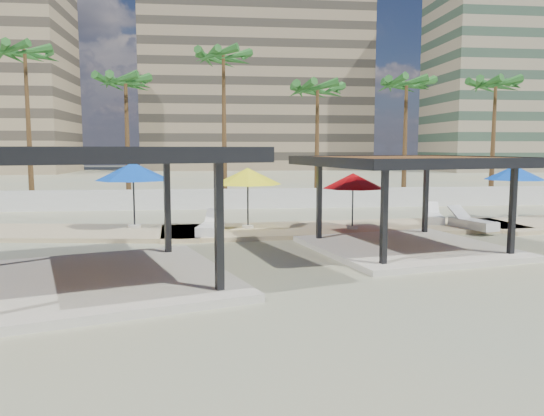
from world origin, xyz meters
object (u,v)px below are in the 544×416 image
Objects in this scene: pavilion_west at (93,203)px; lounger_a at (211,228)px; umbrella_c at (353,181)px; lounger_b at (433,218)px; pavilion_central at (409,195)px; lounger_c at (472,223)px.

pavilion_west reaches higher than lounger_a.
umbrella_c is at bearing 22.09° from pavilion_west.
lounger_b is (4.33, 1.63, -1.85)m from umbrella_c.
lounger_a is at bearing -175.86° from umbrella_c.
pavilion_central is at bearing -106.05° from lounger_a.
pavilion_central is 3.16× the size of lounger_a.
pavilion_central is 0.86× the size of pavilion_west.
lounger_a is at bearing 116.91° from lounger_b.
pavilion_central reaches higher than umbrella_c.
pavilion_west is 11.94m from umbrella_c.
lounger_c is (0.87, -2.07, 0.01)m from lounger_b.
pavilion_west is 3.82× the size of lounger_b.
pavilion_west is at bearing 168.68° from lounger_a.
umbrella_c reaches higher than lounger_c.
lounger_b is at bearing 46.82° from pavilion_central.
pavilion_west is 16.16m from lounger_c.
pavilion_central is 10.65m from pavilion_west.
lounger_a is (3.07, 7.26, -1.79)m from pavilion_west.
lounger_c is at bearing -78.37° from lounger_a.
pavilion_central is 6.85m from lounger_b.
pavilion_west is 3.64× the size of lounger_c.
pavilion_central is at bearing 164.63° from lounger_b.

